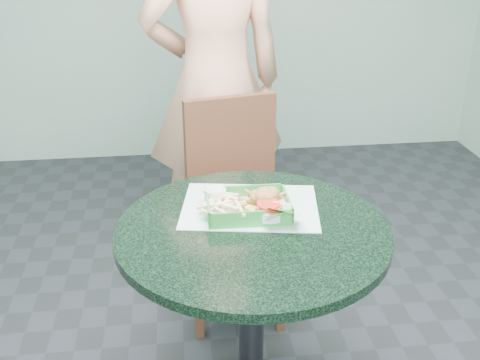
{
  "coord_description": "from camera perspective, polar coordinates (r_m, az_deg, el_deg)",
  "views": [
    {
      "loc": [
        -0.21,
        -1.42,
        1.59
      ],
      "look_at": [
        -0.02,
        0.1,
        0.88
      ],
      "focal_mm": 42.0,
      "sensor_mm": 36.0,
      "label": 1
    }
  ],
  "objects": [
    {
      "name": "sauce_ramekin",
      "position": [
        1.74,
        -2.47,
        -1.98
      ],
      "size": [
        0.06,
        0.06,
        0.04
      ],
      "rotation": [
        0.0,
        0.0,
        -0.32
      ],
      "color": "white",
      "rests_on": "food_basket"
    },
    {
      "name": "placemat",
      "position": [
        1.78,
        1.01,
        -3.26
      ],
      "size": [
        0.47,
        0.38,
        0.0
      ],
      "primitive_type": "cube",
      "rotation": [
        0.0,
        0.0,
        -0.16
      ],
      "color": "#AEE0DA",
      "rests_on": "cafe_table"
    },
    {
      "name": "cafe_table",
      "position": [
        1.76,
        1.21,
        -10.14
      ],
      "size": [
        0.81,
        0.81,
        0.75
      ],
      "color": "#25262B",
      "rests_on": "floor"
    },
    {
      "name": "fries_pile",
      "position": [
        1.71,
        -1.68,
        -3.04
      ],
      "size": [
        0.14,
        0.15,
        0.05
      ],
      "primitive_type": null,
      "rotation": [
        0.0,
        0.0,
        0.22
      ],
      "color": "beige",
      "rests_on": "food_basket"
    },
    {
      "name": "food_basket",
      "position": [
        1.73,
        0.79,
        -3.53
      ],
      "size": [
        0.25,
        0.18,
        0.05
      ],
      "rotation": [
        0.0,
        0.0,
        -0.01
      ],
      "color": "green",
      "rests_on": "placemat"
    },
    {
      "name": "crab_sandwich",
      "position": [
        1.72,
        2.47,
        -2.48
      ],
      "size": [
        0.13,
        0.13,
        0.08
      ],
      "rotation": [
        0.0,
        0.0,
        -0.29
      ],
      "color": "gold",
      "rests_on": "food_basket"
    },
    {
      "name": "dining_chair",
      "position": [
        2.39,
        -0.7,
        -1.37
      ],
      "size": [
        0.4,
        0.4,
        0.93
      ],
      "rotation": [
        0.0,
        0.0,
        0.21
      ],
      "color": "#462D21",
      "rests_on": "floor"
    },
    {
      "name": "garnish_cup",
      "position": [
        1.67,
        3.35,
        -3.74
      ],
      "size": [
        0.12,
        0.12,
        0.05
      ],
      "rotation": [
        0.0,
        0.0,
        -0.23
      ],
      "color": "silver",
      "rests_on": "food_basket"
    },
    {
      "name": "diner_person",
      "position": [
        2.54,
        -2.61,
        14.16
      ],
      "size": [
        0.9,
        0.67,
        2.23
      ],
      "primitive_type": "imported",
      "rotation": [
        0.0,
        0.0,
        3.33
      ],
      "color": "#F4AA88",
      "rests_on": "floor"
    }
  ]
}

